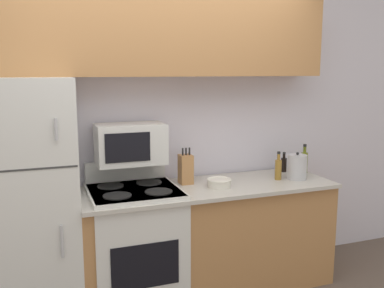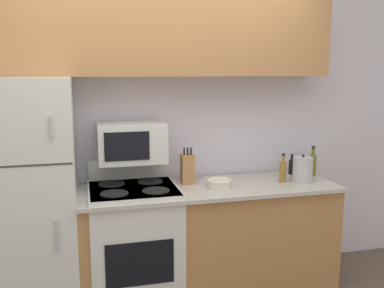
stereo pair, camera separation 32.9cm
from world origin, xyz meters
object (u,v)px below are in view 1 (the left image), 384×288
object	(u,v)px
microwave	(130,144)
kettle	(297,167)
stove	(135,244)
refrigerator	(23,204)
knife_block	(186,169)
bowl	(219,183)
bottle_vinegar	(278,169)
bottle_olive_oil	(304,162)
bottle_soy_sauce	(284,164)

from	to	relation	value
microwave	kettle	bearing A→B (deg)	-8.98
stove	refrigerator	bearing A→B (deg)	178.90
knife_block	bowl	world-z (taller)	knife_block
knife_block	kettle	xyz separation A→B (m)	(0.93, -0.19, -0.02)
knife_block	bottle_vinegar	xyz separation A→B (m)	(0.77, -0.15, -0.03)
microwave	knife_block	world-z (taller)	microwave
bowl	bottle_olive_oil	size ratio (longest dim) A/B	0.76
stove	bottle_soy_sauce	size ratio (longest dim) A/B	5.95
bottle_olive_oil	kettle	distance (m)	0.26
knife_block	bottle_soy_sauce	distance (m)	0.98
bottle_vinegar	microwave	bearing A→B (deg)	171.59
bottle_vinegar	stove	bearing A→B (deg)	178.77
microwave	kettle	xyz separation A→B (m)	(1.38, -0.22, -0.25)
microwave	bowl	world-z (taller)	microwave
stove	microwave	xyz separation A→B (m)	(0.01, 0.15, 0.76)
microwave	knife_block	size ratio (longest dim) A/B	1.77
stove	bottle_soy_sauce	bearing A→B (deg)	8.17
stove	bottle_vinegar	bearing A→B (deg)	-1.23
stove	kettle	distance (m)	1.48
microwave	bottle_olive_oil	size ratio (longest dim) A/B	2.02
microwave	bowl	bearing A→B (deg)	-18.86
stove	microwave	world-z (taller)	microwave
refrigerator	bottle_olive_oil	xyz separation A→B (m)	(2.37, 0.09, 0.11)
microwave	bottle_olive_oil	bearing A→B (deg)	-1.59
bottle_vinegar	kettle	size ratio (longest dim) A/B	1.03
bottle_soy_sauce	bottle_olive_oil	bearing A→B (deg)	-32.28
bottle_vinegar	bowl	bearing A→B (deg)	-175.52
refrigerator	kettle	world-z (taller)	refrigerator
bottle_olive_oil	microwave	bearing A→B (deg)	178.41
refrigerator	bottle_soy_sauce	world-z (taller)	refrigerator
refrigerator	bottle_soy_sauce	bearing A→B (deg)	4.92
bottle_soy_sauce	microwave	bearing A→B (deg)	-177.90
microwave	bottle_olive_oil	distance (m)	1.59
bowl	stove	bearing A→B (deg)	174.00
microwave	bowl	distance (m)	0.76
bottle_olive_oil	knife_block	bearing A→B (deg)	179.31
bottle_olive_oil	bowl	bearing A→B (deg)	-168.84
kettle	bowl	bearing A→B (deg)	-179.50
refrigerator	bottle_olive_oil	distance (m)	2.37
stove	bowl	size ratio (longest dim) A/B	5.45
refrigerator	bottle_vinegar	bearing A→B (deg)	-1.18
bottle_olive_oil	bottle_soy_sauce	world-z (taller)	bottle_olive_oil
knife_block	bottle_vinegar	distance (m)	0.79
bottle_olive_oil	kettle	xyz separation A→B (m)	(-0.19, -0.17, 0.00)
bottle_soy_sauce	kettle	xyz separation A→B (m)	(-0.04, -0.27, 0.03)
stove	bowl	bearing A→B (deg)	-6.00
stove	bottle_vinegar	xyz separation A→B (m)	(1.23, -0.03, 0.51)
bottle_soy_sauce	kettle	world-z (taller)	kettle
refrigerator	knife_block	size ratio (longest dim) A/B	5.87
microwave	kettle	world-z (taller)	microwave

